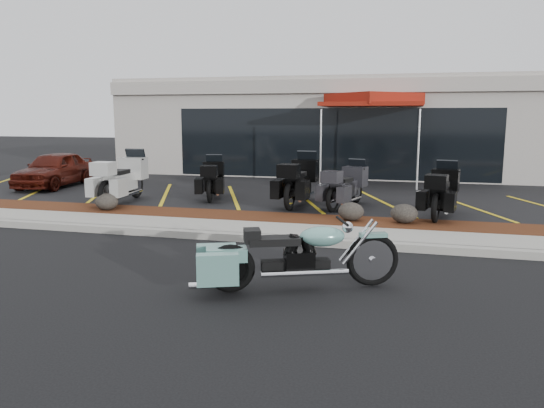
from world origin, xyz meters
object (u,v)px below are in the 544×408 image
(parked_car, at_px, (54,169))
(popup_canopy, at_px, (373,102))
(traffic_cone, at_px, (304,181))
(touring_white, at_px, (136,173))
(hero_cruiser, at_px, (373,252))

(parked_car, height_order, popup_canopy, popup_canopy)
(parked_car, height_order, traffic_cone, parked_car)
(touring_white, xyz_separation_m, traffic_cone, (4.33, 3.31, -0.50))
(hero_cruiser, relative_size, traffic_cone, 6.87)
(touring_white, distance_m, parked_car, 4.20)
(popup_canopy, bearing_deg, touring_white, -144.76)
(hero_cruiser, distance_m, parked_car, 13.48)
(hero_cruiser, xyz_separation_m, popup_canopy, (-0.83, 11.40, 2.49))
(parked_car, bearing_deg, touring_white, -27.87)
(traffic_cone, bearing_deg, popup_canopy, 44.55)
(hero_cruiser, height_order, parked_car, parked_car)
(touring_white, bearing_deg, traffic_cone, -56.32)
(hero_cruiser, height_order, traffic_cone, hero_cruiser)
(touring_white, relative_size, popup_canopy, 0.68)
(hero_cruiser, xyz_separation_m, touring_white, (-7.23, 6.06, 0.34))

